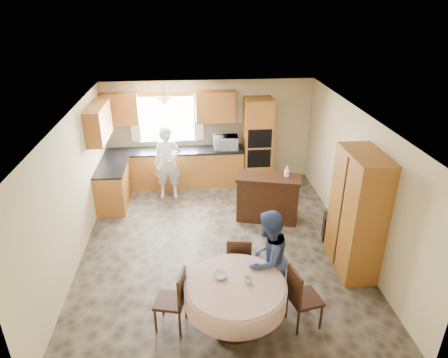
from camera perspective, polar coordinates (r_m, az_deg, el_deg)
name	(u,v)px	position (r m, az deg, el deg)	size (l,w,h in m)	color
floor	(219,245)	(7.67, -0.76, -9.36)	(5.00, 6.00, 0.01)	brown
ceiling	(218,117)	(6.58, -0.89, 8.85)	(5.00, 6.00, 0.01)	white
wall_back	(209,132)	(9.81, -2.16, 6.78)	(5.00, 0.02, 2.50)	tan
wall_front	(239,307)	(4.56, 2.18, -17.82)	(5.00, 0.02, 2.50)	tan
wall_left	(73,191)	(7.31, -20.76, -1.66)	(0.02, 6.00, 2.50)	tan
wall_right	(355,180)	(7.62, 18.27, -0.17)	(0.02, 6.00, 2.50)	tan
window	(167,119)	(9.69, -8.16, 8.48)	(1.40, 0.03, 1.10)	white
curtain_left	(135,118)	(9.70, -12.66, 8.45)	(0.22, 0.02, 1.15)	white
curtain_right	(198,117)	(9.62, -3.68, 8.86)	(0.22, 0.02, 1.15)	white
base_cab_back	(176,168)	(9.82, -6.94, 1.56)	(3.30, 0.60, 0.88)	#BE7532
counter_back	(175,151)	(9.65, -7.09, 4.06)	(3.30, 0.64, 0.04)	black
base_cab_left	(113,187)	(9.16, -15.52, -1.05)	(0.60, 1.20, 0.88)	#BE7532
counter_left	(111,168)	(8.97, -15.86, 1.59)	(0.64, 1.20, 0.04)	black
backsplash	(174,135)	(9.82, -7.13, 6.19)	(3.30, 0.02, 0.55)	beige
wall_cab_left	(120,109)	(9.59, -14.67, 9.66)	(0.85, 0.33, 0.72)	#B36E2C
wall_cab_right	(215,107)	(9.47, -1.25, 10.29)	(0.90, 0.33, 0.72)	#B36E2C
wall_cab_side	(98,123)	(8.66, -17.53, 7.67)	(0.33, 1.20, 0.72)	#B36E2C
oven_tower	(257,142)	(9.71, 4.78, 5.31)	(0.66, 0.62, 2.12)	#BE7532
oven_upper	(260,139)	(9.35, 5.14, 5.75)	(0.56, 0.01, 0.45)	black
oven_lower	(259,159)	(9.53, 5.03, 2.92)	(0.56, 0.01, 0.45)	black
pendant	(165,103)	(9.09, -8.49, 10.75)	(0.36, 0.36, 0.18)	beige
sideboard	(268,200)	(8.29, 6.25, -2.93)	(1.29, 0.53, 0.92)	#3D1E10
space_heater	(333,228)	(7.96, 15.33, -6.71)	(0.38, 0.27, 0.52)	black
cupboard	(357,213)	(6.92, 18.47, -4.68)	(0.55, 1.11, 2.11)	#BE7532
dining_table	(235,293)	(5.67, 1.64, -16.03)	(1.40, 1.40, 0.80)	#3D1E10
chair_left	(175,297)	(5.81, -7.01, -16.39)	(0.49, 0.49, 0.93)	#3D1E10
chair_back	(239,260)	(6.43, 2.15, -11.45)	(0.46, 0.46, 0.93)	#3D1E10
chair_right	(300,295)	(5.87, 10.85, -15.95)	(0.50, 0.50, 0.96)	#3D1E10
framed_picture	(351,157)	(7.67, 17.75, 2.98)	(0.06, 0.52, 0.43)	gold
microwave	(226,143)	(9.56, 0.22, 5.22)	(0.58, 0.39, 0.32)	silver
person_sink	(168,163)	(9.10, -8.05, 2.25)	(0.61, 0.40, 1.67)	silver
person_dining	(267,259)	(6.02, 6.18, -11.33)	(0.76, 0.59, 1.57)	navy
bowl_sideboard	(255,179)	(8.02, 4.47, 0.05)	(0.22, 0.22, 0.05)	#B2B2B2
bottle_sideboard	(287,173)	(8.10, 8.96, 0.91)	(0.10, 0.10, 0.27)	silver
cup_table	(248,280)	(5.54, 3.47, -14.22)	(0.11, 0.11, 0.09)	#B2B2B2
bowl_table	(220,276)	(5.63, -0.51, -13.63)	(0.20, 0.20, 0.06)	#B2B2B2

